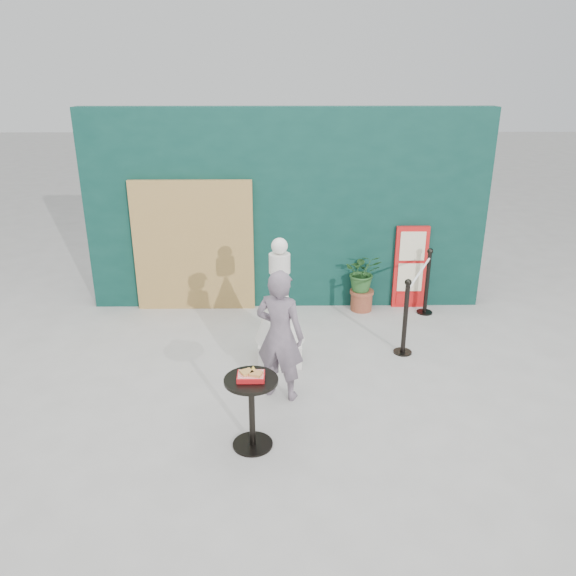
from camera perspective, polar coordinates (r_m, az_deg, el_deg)
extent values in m
plane|color=#ADAAA5|center=(6.22, 0.13, -12.69)|extent=(60.00, 60.00, 0.00)
cube|color=#0A2F29|center=(8.54, -0.16, 7.88)|extent=(6.00, 0.30, 3.00)
cube|color=tan|center=(8.57, -9.56, 4.17)|extent=(1.80, 0.08, 2.00)
imported|color=slate|center=(6.17, -0.83, -4.83)|extent=(0.65, 0.54, 1.52)
cube|color=red|center=(8.82, 12.31, 2.07)|extent=(0.50, 0.06, 1.30)
cube|color=beige|center=(8.68, 12.54, 4.17)|extent=(0.38, 0.02, 0.45)
cube|color=beige|center=(8.84, 12.28, 1.07)|extent=(0.38, 0.02, 0.45)
cube|color=red|center=(8.96, 12.11, -1.03)|extent=(0.38, 0.02, 0.18)
cube|color=white|center=(7.21, -0.81, -6.23)|extent=(0.54, 0.54, 0.30)
cone|color=silver|center=(6.95, -0.84, -1.88)|extent=(0.63, 0.63, 0.89)
cylinder|color=silver|center=(6.75, -0.86, 2.52)|extent=(0.26, 0.26, 0.24)
sphere|color=white|center=(6.68, -0.87, 4.29)|extent=(0.20, 0.20, 0.20)
cylinder|color=black|center=(5.79, -3.60, -15.54)|extent=(0.40, 0.40, 0.02)
cylinder|color=black|center=(5.58, -3.68, -12.66)|extent=(0.06, 0.06, 0.72)
cylinder|color=black|center=(5.38, -3.78, -9.34)|extent=(0.52, 0.52, 0.03)
cube|color=red|center=(5.36, -3.79, -8.97)|extent=(0.26, 0.19, 0.05)
cube|color=red|center=(5.35, -3.79, -8.72)|extent=(0.24, 0.17, 0.00)
cube|color=#DFA751|center=(5.35, -4.22, -8.52)|extent=(0.15, 0.14, 0.02)
cube|color=#DA9D4F|center=(5.32, -3.27, -8.69)|extent=(0.13, 0.13, 0.02)
cone|color=yellow|center=(5.38, -3.56, -8.15)|extent=(0.06, 0.06, 0.06)
cylinder|color=brown|center=(8.75, 7.46, -1.37)|extent=(0.33, 0.33, 0.27)
cylinder|color=#995432|center=(8.69, 7.51, -0.39)|extent=(0.37, 0.37, 0.05)
imported|color=#255323|center=(8.58, 7.61, 1.63)|extent=(0.54, 0.47, 0.60)
cylinder|color=black|center=(7.59, 11.55, -6.39)|extent=(0.24, 0.24, 0.02)
cylinder|color=black|center=(7.38, 11.82, -3.15)|extent=(0.06, 0.06, 0.96)
sphere|color=black|center=(7.19, 12.12, 0.56)|extent=(0.09, 0.09, 0.09)
cylinder|color=black|center=(8.86, 13.68, -2.40)|extent=(0.24, 0.24, 0.02)
cylinder|color=black|center=(8.69, 13.95, 0.44)|extent=(0.06, 0.06, 0.96)
sphere|color=black|center=(8.53, 14.24, 3.65)|extent=(0.09, 0.09, 0.09)
cylinder|color=white|center=(7.89, 13.20, 1.48)|extent=(0.63, 1.31, 0.03)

